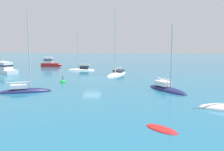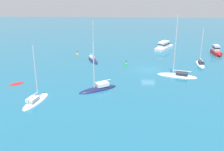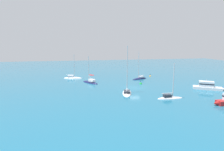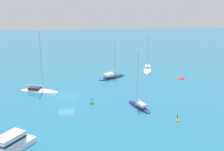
{
  "view_description": "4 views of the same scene",
  "coord_description": "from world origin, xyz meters",
  "px_view_note": "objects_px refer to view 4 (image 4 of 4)",
  "views": [
    {
      "loc": [
        7.06,
        -37.65,
        5.53
      ],
      "look_at": [
        3.79,
        -7.55,
        1.51
      ],
      "focal_mm": 42.13,
      "sensor_mm": 36.0,
      "label": 1
    },
    {
      "loc": [
        45.96,
        -4.39,
        14.98
      ],
      "look_at": [
        5.79,
        -6.48,
        0.8
      ],
      "focal_mm": 41.78,
      "sensor_mm": 36.0,
      "label": 2
    },
    {
      "loc": [
        15.0,
        44.73,
        10.87
      ],
      "look_at": [
        4.8,
        -4.08,
        2.58
      ],
      "focal_mm": 31.31,
      "sensor_mm": 36.0,
      "label": 3
    },
    {
      "loc": [
        -46.46,
        -3.31,
        17.07
      ],
      "look_at": [
        5.41,
        -7.93,
        1.85
      ],
      "focal_mm": 49.11,
      "sensor_mm": 36.0,
      "label": 4
    }
  ],
  "objects_px": {
    "sailboat": "(112,77)",
    "mooring_buoy": "(92,104)",
    "powerboat": "(9,146)",
    "yacht": "(147,70)",
    "sailboat_1": "(39,90)",
    "skiff": "(181,79)",
    "sailboat_3": "(139,106)",
    "channel_buoy": "(177,121)"
  },
  "relations": [
    {
      "from": "sailboat",
      "to": "sailboat_1",
      "type": "distance_m",
      "value": 14.58
    },
    {
      "from": "skiff",
      "to": "mooring_buoy",
      "type": "bearing_deg",
      "value": 169.86
    },
    {
      "from": "powerboat",
      "to": "skiff",
      "type": "bearing_deg",
      "value": 166.27
    },
    {
      "from": "sailboat",
      "to": "sailboat_1",
      "type": "height_order",
      "value": "sailboat_1"
    },
    {
      "from": "yacht",
      "to": "mooring_buoy",
      "type": "bearing_deg",
      "value": -19.93
    },
    {
      "from": "powerboat",
      "to": "sailboat_1",
      "type": "xyz_separation_m",
      "value": [
        19.77,
        -0.43,
        -0.6
      ]
    },
    {
      "from": "skiff",
      "to": "channel_buoy",
      "type": "distance_m",
      "value": 19.94
    },
    {
      "from": "sailboat",
      "to": "sailboat_3",
      "type": "height_order",
      "value": "sailboat_3"
    },
    {
      "from": "skiff",
      "to": "sailboat_3",
      "type": "bearing_deg",
      "value": -171.31
    },
    {
      "from": "skiff",
      "to": "sailboat_3",
      "type": "height_order",
      "value": "sailboat_3"
    },
    {
      "from": "powerboat",
      "to": "skiff",
      "type": "xyz_separation_m",
      "value": [
        24.94,
        -26.59,
        -0.78
      ]
    },
    {
      "from": "sailboat_3",
      "to": "yacht",
      "type": "bearing_deg",
      "value": -37.51
    },
    {
      "from": "powerboat",
      "to": "mooring_buoy",
      "type": "distance_m",
      "value": 16.25
    },
    {
      "from": "sailboat_1",
      "to": "sailboat_3",
      "type": "distance_m",
      "value": 17.8
    },
    {
      "from": "sailboat_3",
      "to": "channel_buoy",
      "type": "relative_size",
      "value": 7.62
    },
    {
      "from": "skiff",
      "to": "sailboat_3",
      "type": "relative_size",
      "value": 0.28
    },
    {
      "from": "powerboat",
      "to": "yacht",
      "type": "bearing_deg",
      "value": 178.81
    },
    {
      "from": "sailboat_1",
      "to": "channel_buoy",
      "type": "xyz_separation_m",
      "value": [
        -13.72,
        -19.76,
        -0.18
      ]
    },
    {
      "from": "skiff",
      "to": "channel_buoy",
      "type": "relative_size",
      "value": 2.15
    },
    {
      "from": "yacht",
      "to": "channel_buoy",
      "type": "bearing_deg",
      "value": 11.64
    },
    {
      "from": "sailboat_1",
      "to": "mooring_buoy",
      "type": "xyz_separation_m",
      "value": [
        -6.4,
        -8.77,
        -0.18
      ]
    },
    {
      "from": "sailboat",
      "to": "yacht",
      "type": "relative_size",
      "value": 0.96
    },
    {
      "from": "sailboat",
      "to": "sailboat_1",
      "type": "relative_size",
      "value": 0.72
    },
    {
      "from": "sailboat_1",
      "to": "mooring_buoy",
      "type": "relative_size",
      "value": 8.48
    },
    {
      "from": "yacht",
      "to": "mooring_buoy",
      "type": "relative_size",
      "value": 6.39
    },
    {
      "from": "skiff",
      "to": "sailboat",
      "type": "bearing_deg",
      "value": 129.39
    },
    {
      "from": "powerboat",
      "to": "channel_buoy",
      "type": "relative_size",
      "value": 6.29
    },
    {
      "from": "skiff",
      "to": "yacht",
      "type": "bearing_deg",
      "value": 86.03
    },
    {
      "from": "sailboat_3",
      "to": "mooring_buoy",
      "type": "xyz_separation_m",
      "value": [
        2.16,
        6.84,
        -0.17
      ]
    },
    {
      "from": "sailboat_3",
      "to": "sailboat",
      "type": "bearing_deg",
      "value": -12.81
    },
    {
      "from": "sailboat_1",
      "to": "skiff",
      "type": "distance_m",
      "value": 26.66
    },
    {
      "from": "sailboat",
      "to": "mooring_buoy",
      "type": "relative_size",
      "value": 6.13
    },
    {
      "from": "sailboat_1",
      "to": "mooring_buoy",
      "type": "distance_m",
      "value": 10.85
    },
    {
      "from": "channel_buoy",
      "to": "sailboat",
      "type": "bearing_deg",
      "value": 18.47
    },
    {
      "from": "powerboat",
      "to": "mooring_buoy",
      "type": "xyz_separation_m",
      "value": [
        13.37,
        -9.2,
        -0.78
      ]
    },
    {
      "from": "channel_buoy",
      "to": "mooring_buoy",
      "type": "xyz_separation_m",
      "value": [
        7.32,
        11.0,
        -0.0
      ]
    },
    {
      "from": "sailboat_3",
      "to": "mooring_buoy",
      "type": "bearing_deg",
      "value": 49.73
    },
    {
      "from": "powerboat",
      "to": "sailboat",
      "type": "relative_size",
      "value": 0.95
    },
    {
      "from": "channel_buoy",
      "to": "powerboat",
      "type": "bearing_deg",
      "value": 106.67
    },
    {
      "from": "powerboat",
      "to": "sailboat_3",
      "type": "height_order",
      "value": "sailboat_3"
    },
    {
      "from": "sailboat_3",
      "to": "yacht",
      "type": "distance_m",
      "value": 20.74
    },
    {
      "from": "sailboat_1",
      "to": "powerboat",
      "type": "bearing_deg",
      "value": -75.15
    }
  ]
}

